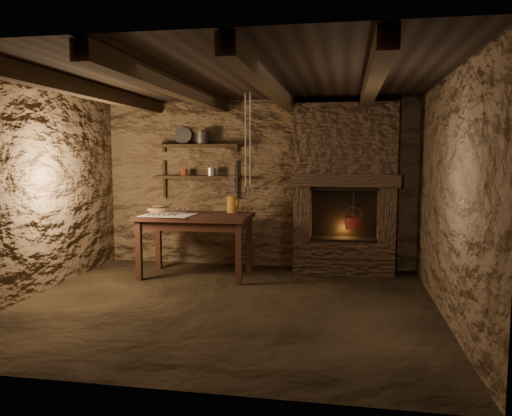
% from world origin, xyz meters
% --- Properties ---
extents(floor, '(4.50, 4.50, 0.00)m').
position_xyz_m(floor, '(0.00, 0.00, 0.00)').
color(floor, black).
rests_on(floor, ground).
extents(back_wall, '(4.50, 0.04, 2.40)m').
position_xyz_m(back_wall, '(0.00, 2.00, 1.20)').
color(back_wall, '#4C3623').
rests_on(back_wall, floor).
extents(front_wall, '(4.50, 0.04, 2.40)m').
position_xyz_m(front_wall, '(0.00, -2.00, 1.20)').
color(front_wall, '#4C3623').
rests_on(front_wall, floor).
extents(left_wall, '(0.04, 4.00, 2.40)m').
position_xyz_m(left_wall, '(-2.25, 0.00, 1.20)').
color(left_wall, '#4C3623').
rests_on(left_wall, floor).
extents(right_wall, '(0.04, 4.00, 2.40)m').
position_xyz_m(right_wall, '(2.25, 0.00, 1.20)').
color(right_wall, '#4C3623').
rests_on(right_wall, floor).
extents(ceiling, '(4.50, 4.00, 0.04)m').
position_xyz_m(ceiling, '(0.00, 0.00, 2.40)').
color(ceiling, black).
rests_on(ceiling, back_wall).
extents(beam_far_left, '(0.14, 3.95, 0.16)m').
position_xyz_m(beam_far_left, '(-1.50, 0.00, 2.31)').
color(beam_far_left, black).
rests_on(beam_far_left, ceiling).
extents(beam_mid_left, '(0.14, 3.95, 0.16)m').
position_xyz_m(beam_mid_left, '(-0.50, 0.00, 2.31)').
color(beam_mid_left, black).
rests_on(beam_mid_left, ceiling).
extents(beam_mid_right, '(0.14, 3.95, 0.16)m').
position_xyz_m(beam_mid_right, '(0.50, 0.00, 2.31)').
color(beam_mid_right, black).
rests_on(beam_mid_right, ceiling).
extents(beam_far_right, '(0.14, 3.95, 0.16)m').
position_xyz_m(beam_far_right, '(1.50, 0.00, 2.31)').
color(beam_far_right, black).
rests_on(beam_far_right, ceiling).
extents(shelf_lower, '(1.25, 0.30, 0.04)m').
position_xyz_m(shelf_lower, '(-0.85, 1.84, 1.30)').
color(shelf_lower, black).
rests_on(shelf_lower, back_wall).
extents(shelf_upper, '(1.25, 0.30, 0.04)m').
position_xyz_m(shelf_upper, '(-0.85, 1.84, 1.75)').
color(shelf_upper, black).
rests_on(shelf_upper, back_wall).
extents(hearth, '(1.43, 0.51, 2.30)m').
position_xyz_m(hearth, '(1.25, 1.77, 1.23)').
color(hearth, '#3D2B1E').
rests_on(hearth, floor).
extents(work_table, '(1.46, 0.84, 0.84)m').
position_xyz_m(work_table, '(-0.69, 1.19, 0.45)').
color(work_table, black).
rests_on(work_table, floor).
extents(linen_cloth, '(0.66, 0.54, 0.01)m').
position_xyz_m(linen_cloth, '(-1.00, 1.02, 0.84)').
color(linen_cloth, silver).
rests_on(linen_cloth, work_table).
extents(pewter_cutlery_row, '(0.54, 0.22, 0.01)m').
position_xyz_m(pewter_cutlery_row, '(-1.00, 1.00, 0.85)').
color(pewter_cutlery_row, gray).
rests_on(pewter_cutlery_row, linen_cloth).
extents(drinking_glasses, '(0.21, 0.06, 0.08)m').
position_xyz_m(drinking_glasses, '(-0.98, 1.14, 0.89)').
color(drinking_glasses, white).
rests_on(drinking_glasses, linen_cloth).
extents(stoneware_jug, '(0.17, 0.17, 0.51)m').
position_xyz_m(stoneware_jug, '(-0.24, 1.45, 1.06)').
color(stoneware_jug, '#AC7321').
rests_on(stoneware_jug, work_table).
extents(wooden_bowl, '(0.31, 0.31, 0.11)m').
position_xyz_m(wooden_bowl, '(-1.25, 1.32, 0.87)').
color(wooden_bowl, '#A37646').
rests_on(wooden_bowl, work_table).
extents(iron_stockpot, '(0.28, 0.28, 0.16)m').
position_xyz_m(iron_stockpot, '(-0.76, 1.84, 1.85)').
color(iron_stockpot, '#302C2A').
rests_on(iron_stockpot, shelf_upper).
extents(tin_pan, '(0.27, 0.14, 0.26)m').
position_xyz_m(tin_pan, '(-1.09, 1.94, 1.90)').
color(tin_pan, '#A9AAA4').
rests_on(tin_pan, shelf_upper).
extents(small_kettle, '(0.19, 0.16, 0.18)m').
position_xyz_m(small_kettle, '(-0.64, 1.84, 1.38)').
color(small_kettle, '#A9AAA4').
rests_on(small_kettle, shelf_lower).
extents(rusty_tin, '(0.12, 0.12, 0.10)m').
position_xyz_m(rusty_tin, '(-1.05, 1.84, 1.37)').
color(rusty_tin, '#632913').
rests_on(rusty_tin, shelf_lower).
extents(red_pot, '(0.25, 0.24, 0.54)m').
position_xyz_m(red_pot, '(1.37, 1.72, 0.71)').
color(red_pot, maroon).
rests_on(red_pot, hearth).
extents(hanging_ropes, '(0.08, 0.08, 1.20)m').
position_xyz_m(hanging_ropes, '(0.05, 1.05, 1.80)').
color(hanging_ropes, tan).
rests_on(hanging_ropes, ceiling).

